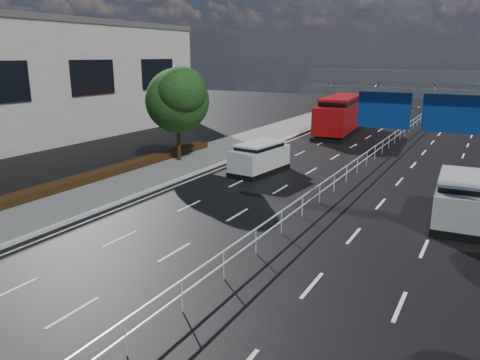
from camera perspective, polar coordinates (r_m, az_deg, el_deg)
The scene contains 11 objects.
ground at distance 13.44m, azimuth -11.23°, elevation -18.50°, with size 160.00×160.00×0.00m, color black.
median_fence at distance 32.54m, azimuth 14.90°, elevation 2.33°, with size 0.05×85.00×1.02m.
hedge_near at distance 25.70m, azimuth -27.18°, elevation -2.54°, with size 1.00×36.00×0.44m, color black.
overhead_gantry at distance 18.57m, azimuth 26.71°, elevation 8.00°, with size 10.24×0.38×7.45m.
near_building at distance 45.91m, azimuth -26.44°, elevation 10.49°, with size 12.00×38.00×10.00m, color #BAB5A7.
near_tree_back at distance 32.88m, azimuth -7.61°, elevation 10.04°, with size 4.84×4.51×6.69m.
white_minivan at distance 30.09m, azimuth 2.40°, elevation 2.70°, with size 2.49×4.75×1.98m.
red_bus at distance 46.77m, azimuth 12.27°, elevation 7.87°, with size 3.91×12.19×3.58m.
near_car_silver at distance 51.53m, azimuth 13.49°, elevation 7.22°, with size 1.87×4.65×1.58m, color #B1B3B9.
near_car_dark at distance 72.78m, azimuth 18.35°, elevation 9.05°, with size 1.75×5.01×1.65m, color black.
silver_minivan at distance 23.31m, azimuth 25.45°, elevation -2.19°, with size 2.46×5.31×2.16m.
Camera 1 is at (7.47, -8.43, 7.34)m, focal length 35.00 mm.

